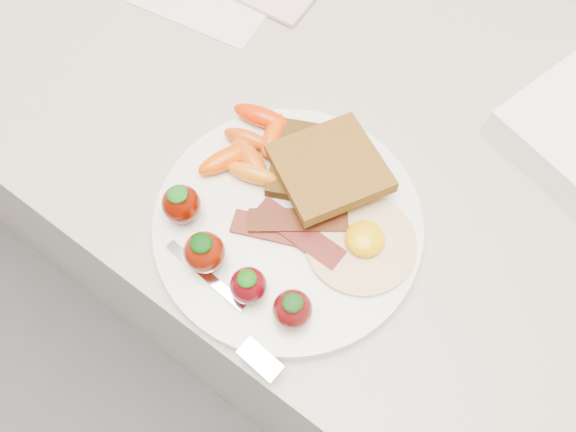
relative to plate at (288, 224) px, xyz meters
The scene contains 9 objects.
counter 0.49m from the plate, 90.34° to the left, with size 2.00×0.60×0.90m, color gray.
plate is the anchor object (origin of this frame).
toast_lower 0.07m from the plate, 101.27° to the left, with size 0.09×0.09×0.01m, color black.
toast_upper 0.07m from the plate, 85.76° to the left, with size 0.10×0.10×0.01m, color #492D0D.
fried_egg 0.08m from the plate, 16.66° to the left, with size 0.12×0.12×0.02m.
bacon_strips 0.02m from the plate, 30.86° to the right, with size 0.12×0.09×0.01m.
baby_carrots 0.09m from the plate, 151.77° to the left, with size 0.10×0.12×0.02m.
strawberries 0.08m from the plate, 103.83° to the right, with size 0.18×0.06×0.05m.
fork 0.11m from the plate, 83.48° to the right, with size 0.16×0.05×0.00m.
Camera 1 is at (0.14, 1.35, 1.42)m, focal length 35.00 mm.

